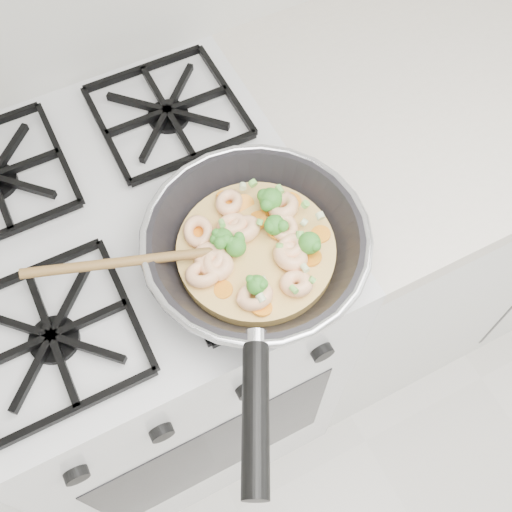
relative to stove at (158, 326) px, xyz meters
name	(u,v)px	position (x,y,z in m)	size (l,w,h in m)	color
stove	(158,326)	(0.00, 0.00, 0.00)	(0.60, 0.60, 0.92)	silver
counter_right	(457,191)	(0.80, 0.00, -0.01)	(1.00, 0.60, 0.90)	white
skillet	(255,249)	(0.15, -0.18, 0.50)	(0.46, 0.47, 0.09)	black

